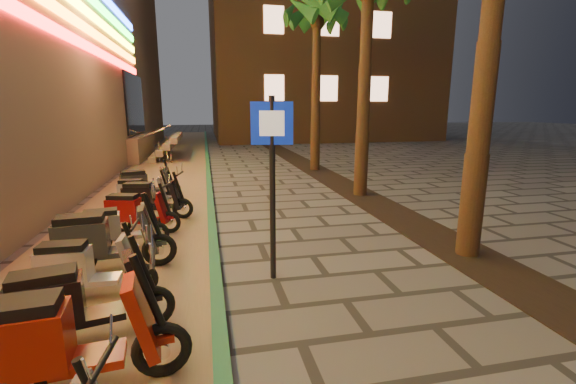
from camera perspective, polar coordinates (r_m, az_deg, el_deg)
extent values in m
plane|color=#474442|center=(4.67, 2.03, -21.51)|extent=(120.00, 120.00, 0.00)
cube|color=#8C7251|center=(14.10, -18.57, 1.07)|extent=(3.40, 60.00, 0.01)
cube|color=#266640|center=(13.99, -11.66, 1.57)|extent=(0.18, 60.00, 0.10)
cube|color=black|center=(10.21, 14.90, -2.79)|extent=(1.20, 40.00, 0.02)
cube|color=black|center=(22.04, -21.72, 12.00)|extent=(0.08, 5.00, 3.00)
cube|color=gray|center=(22.54, -26.44, 5.96)|extent=(5.00, 6.00, 1.20)
cube|color=#FF1414|center=(10.54, -33.64, 20.77)|extent=(0.06, 26.00, 0.28)
cube|color=gray|center=(22.04, -18.73, 5.30)|extent=(0.35, 5.00, 0.30)
cube|color=gray|center=(21.97, -17.87, 6.13)|extent=(0.35, 5.00, 0.30)
cube|color=gray|center=(21.92, -17.01, 6.95)|extent=(0.35, 5.00, 0.30)
cube|color=gray|center=(21.87, -16.14, 7.79)|extent=(0.35, 5.00, 0.30)
cylinder|color=silver|center=(20.02, -20.72, 7.68)|extent=(2.09, 0.06, 0.81)
cylinder|color=silver|center=(23.98, -19.35, 8.42)|extent=(2.09, 0.06, 0.81)
cube|color=#E9A980|center=(28.21, -2.04, 15.17)|extent=(1.40, 0.06, 1.80)
cube|color=#E9A980|center=(29.18, 5.99, 15.02)|extent=(1.40, 0.06, 1.80)
cube|color=#E9A980|center=(30.64, 13.36, 14.63)|extent=(1.40, 0.06, 1.80)
cube|color=#E9A980|center=(28.78, -2.12, 24.15)|extent=(1.40, 0.06, 1.80)
cube|color=#E9A980|center=(29.73, 6.20, 23.71)|extent=(1.40, 0.06, 1.80)
cube|color=#E9A980|center=(31.17, 13.81, 22.91)|extent=(1.40, 0.06, 1.80)
cylinder|color=#472D19|center=(7.35, 26.91, 12.00)|extent=(0.40, 0.40, 5.45)
cylinder|color=#472D19|center=(11.69, 11.17, 13.33)|extent=(0.40, 0.40, 5.70)
cylinder|color=#472D19|center=(16.41, 4.15, 13.61)|extent=(0.40, 0.40, 5.95)
sphere|color=#472D19|center=(16.75, 4.32, 23.84)|extent=(0.56, 0.56, 0.56)
cone|color=#1B4B17|center=(17.10, 7.49, 25.08)|extent=(0.60, 1.93, 1.52)
cone|color=#1B4B17|center=(17.57, 6.11, 24.77)|extent=(1.70, 1.86, 1.52)
cone|color=#1B4B17|center=(17.70, 4.00, 24.71)|extent=(2.00, 0.93, 1.52)
cone|color=#1B4B17|center=(17.45, 2.02, 24.91)|extent=(1.97, 1.48, 1.52)
cone|color=#1B4B17|center=(16.92, 1.03, 25.32)|extent=(1.22, 2.02, 1.52)
cone|color=#1B4B17|center=(16.35, 1.57, 25.78)|extent=(1.22, 2.02, 1.52)
cone|color=#1B4B17|center=(16.01, 3.51, 26.06)|extent=(1.97, 1.48, 1.52)
cone|color=#1B4B17|center=(16.07, 5.91, 25.96)|extent=(2.00, 0.93, 1.52)
cone|color=#1B4B17|center=(16.51, 7.47, 25.55)|extent=(1.70, 1.86, 1.52)
cylinder|color=black|center=(5.75, -2.31, 0.13)|extent=(0.09, 0.09, 2.78)
cube|color=#0E26B6|center=(5.60, -2.40, 10.13)|extent=(0.61, 0.14, 0.61)
cube|color=white|center=(5.57, -2.40, 10.12)|extent=(0.35, 0.08, 0.36)
cylinder|color=black|center=(2.87, -25.89, -21.85)|extent=(0.10, 0.54, 0.04)
torus|color=black|center=(4.46, -35.57, -21.39)|extent=(0.59, 0.17, 0.58)
cylinder|color=silver|center=(4.46, -35.57, -21.39)|extent=(0.17, 0.13, 0.16)
torus|color=black|center=(4.25, -18.14, -21.31)|extent=(0.59, 0.17, 0.58)
cylinder|color=silver|center=(4.25, -18.14, -21.31)|extent=(0.17, 0.13, 0.16)
cube|color=maroon|center=(4.29, -27.29, -21.08)|extent=(0.65, 0.44, 0.09)
cube|color=maroon|center=(4.28, -34.95, -17.78)|extent=(0.82, 0.50, 0.56)
cube|color=black|center=(4.14, -35.51, -13.86)|extent=(0.72, 0.43, 0.13)
cube|color=maroon|center=(4.06, -20.81, -16.95)|extent=(0.34, 0.47, 0.78)
cylinder|color=black|center=(3.96, -19.90, -14.07)|extent=(0.31, 0.11, 0.82)
cylinder|color=black|center=(3.81, -19.45, -9.20)|extent=(0.12, 0.65, 0.05)
cube|color=maroon|center=(4.18, -18.27, -19.78)|extent=(0.26, 0.18, 0.07)
torus|color=black|center=(5.14, -32.72, -16.81)|extent=(0.54, 0.22, 0.53)
cylinder|color=silver|center=(5.14, -32.72, -16.81)|extent=(0.16, 0.13, 0.14)
torus|color=black|center=(5.09, -19.39, -15.75)|extent=(0.54, 0.22, 0.53)
cylinder|color=silver|center=(5.09, -19.39, -15.75)|extent=(0.16, 0.13, 0.14)
cube|color=black|center=(5.06, -26.24, -15.99)|extent=(0.63, 0.47, 0.08)
cube|color=black|center=(5.00, -32.17, -13.76)|extent=(0.79, 0.54, 0.51)
cube|color=black|center=(4.88, -32.58, -10.61)|extent=(0.69, 0.46, 0.12)
cube|color=black|center=(4.93, -21.37, -12.35)|extent=(0.36, 0.46, 0.72)
cylinder|color=black|center=(4.86, -20.71, -10.06)|extent=(0.29, 0.13, 0.76)
cylinder|color=black|center=(4.75, -20.39, -6.34)|extent=(0.18, 0.59, 0.04)
cube|color=black|center=(5.03, -19.49, -14.51)|extent=(0.25, 0.19, 0.06)
torus|color=black|center=(6.23, -30.59, -11.75)|extent=(0.48, 0.10, 0.48)
cylinder|color=silver|center=(6.23, -30.59, -11.75)|extent=(0.13, 0.10, 0.13)
torus|color=black|center=(5.95, -20.95, -11.91)|extent=(0.48, 0.10, 0.48)
cylinder|color=silver|center=(5.95, -20.95, -11.91)|extent=(0.13, 0.10, 0.13)
cube|color=silver|center=(6.06, -26.00, -11.55)|extent=(0.52, 0.33, 0.07)
cube|color=silver|center=(6.11, -30.21, -9.45)|extent=(0.66, 0.37, 0.46)
cube|color=black|center=(6.02, -30.48, -7.06)|extent=(0.58, 0.31, 0.11)
cube|color=silver|center=(5.86, -22.46, -9.08)|extent=(0.26, 0.38, 0.65)
cylinder|color=black|center=(5.78, -21.97, -7.36)|extent=(0.26, 0.07, 0.69)
cylinder|color=black|center=(5.68, -21.75, -4.53)|extent=(0.05, 0.54, 0.04)
cube|color=silver|center=(5.91, -21.04, -10.92)|extent=(0.21, 0.13, 0.06)
torus|color=black|center=(6.98, -28.70, -8.65)|extent=(0.58, 0.17, 0.57)
cylinder|color=silver|center=(6.98, -28.70, -8.65)|extent=(0.16, 0.13, 0.15)
torus|color=black|center=(6.85, -18.50, -8.12)|extent=(0.58, 0.17, 0.57)
cylinder|color=silver|center=(6.85, -18.50, -8.12)|extent=(0.16, 0.13, 0.15)
cube|color=#26292B|center=(6.87, -23.76, -8.08)|extent=(0.64, 0.43, 0.09)
cube|color=#26292B|center=(6.86, -28.25, -6.14)|extent=(0.81, 0.50, 0.55)
cube|color=black|center=(6.78, -28.52, -3.59)|extent=(0.71, 0.42, 0.13)
cube|color=#26292B|center=(6.73, -20.02, -5.23)|extent=(0.34, 0.47, 0.77)
cylinder|color=black|center=(6.67, -19.50, -3.40)|extent=(0.31, 0.11, 0.81)
cylinder|color=black|center=(6.59, -19.24, -0.43)|extent=(0.12, 0.64, 0.05)
cube|color=#26292B|center=(6.80, -18.57, -7.08)|extent=(0.26, 0.18, 0.07)
torus|color=black|center=(7.87, -26.23, -6.50)|extent=(0.48, 0.18, 0.47)
cylinder|color=silver|center=(7.87, -26.23, -6.50)|extent=(0.14, 0.11, 0.13)
torus|color=black|center=(7.86, -18.86, -5.89)|extent=(0.48, 0.18, 0.47)
cylinder|color=silver|center=(7.86, -18.86, -5.89)|extent=(0.14, 0.11, 0.13)
cube|color=#9999A0|center=(7.83, -22.63, -5.96)|extent=(0.54, 0.39, 0.07)
cube|color=#9999A0|center=(7.79, -25.88, -4.64)|extent=(0.68, 0.45, 0.45)
cube|color=black|center=(7.72, -26.07, -2.78)|extent=(0.60, 0.39, 0.11)
cube|color=#9999A0|center=(7.76, -19.94, -3.83)|extent=(0.30, 0.40, 0.63)
cylinder|color=black|center=(7.72, -19.57, -2.50)|extent=(0.25, 0.11, 0.67)
cylinder|color=black|center=(7.66, -19.39, -0.39)|extent=(0.14, 0.52, 0.04)
cube|color=#9999A0|center=(7.82, -18.91, -5.14)|extent=(0.22, 0.16, 0.05)
torus|color=black|center=(8.93, -23.45, -4.05)|extent=(0.49, 0.21, 0.48)
cylinder|color=silver|center=(8.93, -23.45, -4.05)|extent=(0.15, 0.12, 0.13)
torus|color=black|center=(8.54, -17.14, -4.29)|extent=(0.49, 0.21, 0.48)
cylinder|color=silver|center=(8.54, -17.14, -4.29)|extent=(0.15, 0.12, 0.13)
cube|color=maroon|center=(8.71, -20.44, -3.94)|extent=(0.57, 0.43, 0.07)
cube|color=maroon|center=(8.83, -23.16, -2.39)|extent=(0.71, 0.50, 0.46)
cube|color=black|center=(8.77, -23.31, -0.70)|extent=(0.63, 0.43, 0.11)
cube|color=maroon|center=(8.50, -18.10, -2.23)|extent=(0.33, 0.42, 0.65)
cylinder|color=black|center=(8.43, -17.77, -1.02)|extent=(0.26, 0.13, 0.68)
cylinder|color=black|center=(8.36, -17.61, 0.95)|extent=(0.17, 0.53, 0.04)
cube|color=maroon|center=(8.51, -17.19, -3.57)|extent=(0.23, 0.18, 0.06)
torus|color=black|center=(9.88, -21.53, -2.29)|extent=(0.52, 0.19, 0.51)
cylinder|color=silver|center=(9.88, -21.53, -2.29)|extent=(0.15, 0.12, 0.14)
torus|color=black|center=(9.56, -15.34, -2.33)|extent=(0.52, 0.19, 0.51)
cylinder|color=silver|center=(9.56, -15.34, -2.33)|extent=(0.15, 0.12, 0.14)
cube|color=black|center=(9.70, -18.55, -2.09)|extent=(0.59, 0.43, 0.08)
cube|color=black|center=(9.79, -21.23, -0.68)|extent=(0.74, 0.49, 0.49)
cube|color=black|center=(9.73, -21.36, 0.95)|extent=(0.65, 0.42, 0.12)
cube|color=black|center=(9.51, -16.25, -0.39)|extent=(0.33, 0.43, 0.69)
cylinder|color=black|center=(9.46, -15.92, 0.77)|extent=(0.28, 0.12, 0.72)
cylinder|color=black|center=(9.39, -15.75, 2.65)|extent=(0.15, 0.57, 0.04)
cube|color=black|center=(9.53, -15.38, -1.65)|extent=(0.24, 0.17, 0.06)
torus|color=black|center=(10.83, -22.45, -1.26)|extent=(0.47, 0.13, 0.46)
cylinder|color=silver|center=(10.83, -22.45, -1.26)|extent=(0.13, 0.10, 0.12)
torus|color=black|center=(10.61, -17.26, -1.14)|extent=(0.47, 0.13, 0.46)
cylinder|color=silver|center=(10.61, -17.26, -1.14)|extent=(0.13, 0.10, 0.12)
cube|color=white|center=(10.70, -19.94, -1.01)|extent=(0.51, 0.34, 0.07)
cube|color=white|center=(10.76, -22.20, 0.09)|extent=(0.65, 0.39, 0.45)
cube|color=black|center=(10.71, -22.31, 1.44)|extent=(0.57, 0.33, 0.11)
cube|color=white|center=(10.57, -18.03, 0.44)|extent=(0.27, 0.38, 0.63)
cylinder|color=black|center=(10.52, -17.76, 1.40)|extent=(0.25, 0.08, 0.66)
cylinder|color=black|center=(10.47, -17.62, 2.94)|extent=(0.08, 0.52, 0.04)
cube|color=white|center=(10.59, -17.29, -0.58)|extent=(0.21, 0.14, 0.05)
torus|color=black|center=(11.63, -22.16, -0.21)|extent=(0.52, 0.25, 0.52)
cylinder|color=silver|center=(11.63, -22.16, -0.21)|extent=(0.16, 0.14, 0.14)
torus|color=black|center=(11.81, -16.81, 0.36)|extent=(0.52, 0.25, 0.52)
cylinder|color=silver|center=(11.81, -16.81, 0.36)|extent=(0.16, 0.14, 0.14)
cube|color=black|center=(11.70, -19.52, 0.26)|extent=(0.62, 0.48, 0.08)
cube|color=black|center=(11.58, -21.88, 1.22)|extent=(0.78, 0.57, 0.50)
cube|color=black|center=(11.54, -22.00, 2.63)|extent=(0.68, 0.49, 0.12)
cube|color=black|center=(11.72, -17.57, 1.90)|extent=(0.37, 0.46, 0.70)
cylinder|color=black|center=(11.70, -17.30, 2.90)|extent=(0.28, 0.15, 0.74)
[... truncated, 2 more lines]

